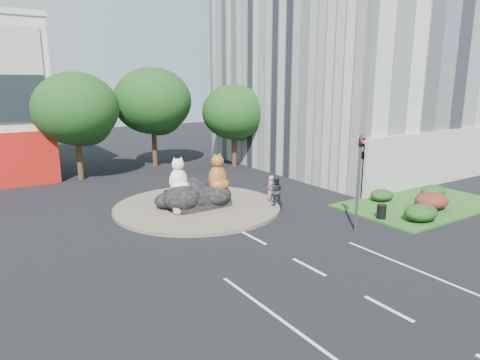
# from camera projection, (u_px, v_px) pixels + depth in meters

# --- Properties ---
(ground) EXTENTS (120.00, 120.00, 0.00)m
(ground) POSITION_uv_depth(u_px,v_px,m) (309.00, 267.00, 17.80)
(ground) COLOR black
(ground) RESTS_ON ground
(roundabout_island) EXTENTS (10.00, 10.00, 0.20)m
(roundabout_island) POSITION_uv_depth(u_px,v_px,m) (197.00, 207.00, 25.94)
(roundabout_island) COLOR brown
(roundabout_island) RESTS_ON ground
(rock_plinth) EXTENTS (3.20, 2.60, 0.90)m
(rock_plinth) POSITION_uv_depth(u_px,v_px,m) (197.00, 198.00, 25.82)
(rock_plinth) COLOR black
(rock_plinth) RESTS_ON roundabout_island
(grass_verge) EXTENTS (10.00, 6.00, 0.12)m
(grass_verge) POSITION_uv_depth(u_px,v_px,m) (421.00, 204.00, 26.62)
(grass_verge) COLOR #214B19
(grass_verge) RESTS_ON ground
(tree_left) EXTENTS (6.46, 6.46, 8.27)m
(tree_left) POSITION_uv_depth(u_px,v_px,m) (76.00, 112.00, 32.53)
(tree_left) COLOR #382314
(tree_left) RESTS_ON ground
(tree_mid) EXTENTS (6.84, 6.84, 8.76)m
(tree_mid) POSITION_uv_depth(u_px,v_px,m) (153.00, 104.00, 37.82)
(tree_mid) COLOR #382314
(tree_mid) RESTS_ON ground
(tree_right) EXTENTS (5.70, 5.70, 7.30)m
(tree_right) POSITION_uv_depth(u_px,v_px,m) (234.00, 115.00, 37.95)
(tree_right) COLOR #382314
(tree_right) RESTS_ON ground
(hedge_near_green) EXTENTS (2.00, 1.60, 0.90)m
(hedge_near_green) POSITION_uv_depth(u_px,v_px,m) (421.00, 213.00, 23.28)
(hedge_near_green) COLOR #123410
(hedge_near_green) RESTS_ON grass_verge
(hedge_red) EXTENTS (2.20, 1.76, 0.99)m
(hedge_red) POSITION_uv_depth(u_px,v_px,m) (432.00, 201.00, 25.41)
(hedge_red) COLOR #552516
(hedge_red) RESTS_ON grass_verge
(hedge_mid_green) EXTENTS (1.80, 1.44, 0.81)m
(hedge_mid_green) POSITION_uv_depth(u_px,v_px,m) (433.00, 191.00, 27.99)
(hedge_mid_green) COLOR #123410
(hedge_mid_green) RESTS_ON grass_verge
(hedge_back_green) EXTENTS (1.60, 1.28, 0.72)m
(hedge_back_green) POSITION_uv_depth(u_px,v_px,m) (382.00, 195.00, 27.20)
(hedge_back_green) COLOR #123410
(hedge_back_green) RESTS_ON grass_verge
(traffic_light) EXTENTS (0.44, 1.24, 5.00)m
(traffic_light) POSITION_uv_depth(u_px,v_px,m) (361.00, 162.00, 21.33)
(traffic_light) COLOR #595B60
(traffic_light) RESTS_ON ground
(street_lamp) EXTENTS (2.34, 0.22, 8.06)m
(street_lamp) POSITION_uv_depth(u_px,v_px,m) (371.00, 125.00, 30.12)
(street_lamp) COLOR #595B60
(street_lamp) RESTS_ON ground
(cat_white) EXTENTS (1.34, 1.18, 2.13)m
(cat_white) POSITION_uv_depth(u_px,v_px,m) (178.00, 175.00, 25.25)
(cat_white) COLOR silver
(cat_white) RESTS_ON rock_plinth
(cat_tabby) EXTENTS (1.66, 1.54, 2.30)m
(cat_tabby) POSITION_uv_depth(u_px,v_px,m) (217.00, 172.00, 25.63)
(cat_tabby) COLOR #A66322
(cat_tabby) RESTS_ON rock_plinth
(kitten_calico) EXTENTS (0.72, 0.71, 0.91)m
(kitten_calico) POSITION_uv_depth(u_px,v_px,m) (177.00, 207.00, 24.06)
(kitten_calico) COLOR silver
(kitten_calico) RESTS_ON roundabout_island
(kitten_white) EXTENTS (0.66, 0.67, 0.84)m
(kitten_white) POSITION_uv_depth(u_px,v_px,m) (224.00, 199.00, 25.70)
(kitten_white) COLOR white
(kitten_white) RESTS_ON roundabout_island
(pedestrian_pink) EXTENTS (0.75, 0.72, 1.73)m
(pedestrian_pink) POSITION_uv_depth(u_px,v_px,m) (270.00, 190.00, 26.21)
(pedestrian_pink) COLOR pink
(pedestrian_pink) RESTS_ON roundabout_island
(pedestrian_dark) EXTENTS (1.10, 1.06, 1.78)m
(pedestrian_dark) POSITION_uv_depth(u_px,v_px,m) (276.00, 191.00, 25.76)
(pedestrian_dark) COLOR black
(pedestrian_dark) RESTS_ON roundabout_island
(litter_bin) EXTENTS (0.56, 0.56, 0.80)m
(litter_bin) POSITION_uv_depth(u_px,v_px,m) (381.00, 212.00, 23.64)
(litter_bin) COLOR black
(litter_bin) RESTS_ON grass_verge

